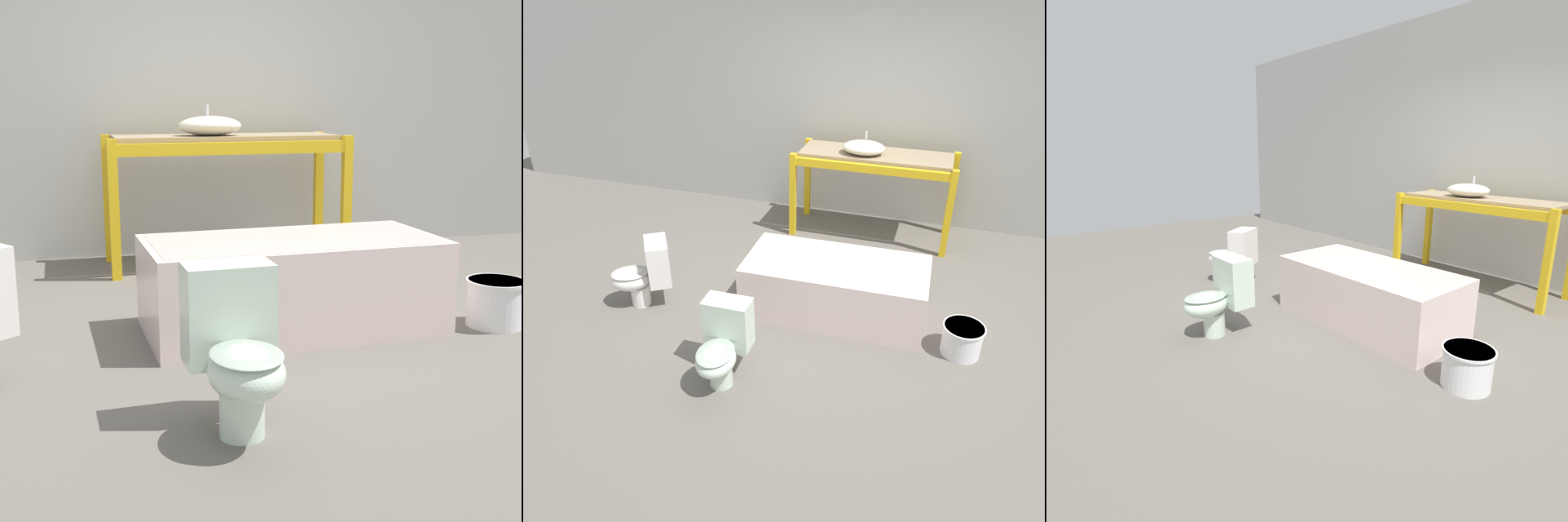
# 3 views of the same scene
# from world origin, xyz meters

# --- Properties ---
(ground_plane) EXTENTS (12.00, 12.00, 0.00)m
(ground_plane) POSITION_xyz_m (0.00, 0.00, 0.00)
(ground_plane) COLOR #666059
(warehouse_wall_rear) EXTENTS (10.80, 0.08, 3.20)m
(warehouse_wall_rear) POSITION_xyz_m (0.00, 2.16, 1.60)
(warehouse_wall_rear) COLOR #ADADA8
(warehouse_wall_rear) RESTS_ON ground_plane
(shelving_rack) EXTENTS (1.85, 0.70, 1.01)m
(shelving_rack) POSITION_xyz_m (0.15, 1.61, 0.84)
(shelving_rack) COLOR yellow
(shelving_rack) RESTS_ON ground_plane
(sink_basin) EXTENTS (0.48, 0.37, 0.23)m
(sink_basin) POSITION_xyz_m (0.01, 1.53, 1.09)
(sink_basin) COLOR silver
(sink_basin) RESTS_ON shelving_rack
(bathtub_main) EXTENTS (1.67, 0.84, 0.53)m
(bathtub_main) POSITION_xyz_m (0.13, -0.14, 0.30)
(bathtub_main) COLOR silver
(bathtub_main) RESTS_ON ground_plane
(toilet_near) EXTENTS (0.37, 0.56, 0.65)m
(toilet_near) POSITION_xyz_m (-0.48, -1.30, 0.35)
(toilet_near) COLOR silver
(toilet_near) RESTS_ON ground_plane
(toilet_far) EXTENTS (0.64, 0.58, 0.65)m
(toilet_far) POSITION_xyz_m (-1.61, -0.57, 0.35)
(toilet_far) COLOR white
(toilet_far) RESTS_ON ground_plane
(bucket_white) EXTENTS (0.34, 0.34, 0.27)m
(bucket_white) POSITION_xyz_m (1.28, -0.40, 0.14)
(bucket_white) COLOR white
(bucket_white) RESTS_ON ground_plane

